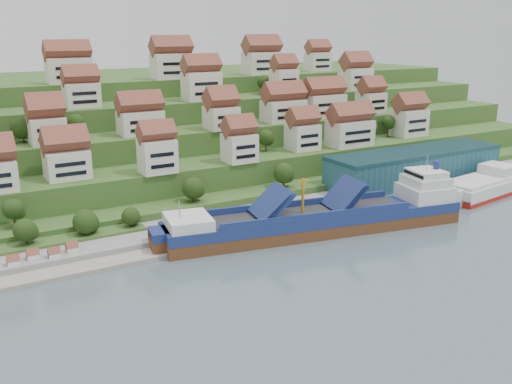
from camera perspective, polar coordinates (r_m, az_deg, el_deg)
ground at (r=140.74m, az=5.26°, el=-4.11°), size 300.00×300.00×0.00m
quay at (r=163.20m, az=7.97°, el=-0.94°), size 180.00×14.00×2.20m
pebble_beach at (r=129.97m, az=-19.60°, el=-6.54°), size 45.00×20.00×1.00m
hillside at (r=227.69m, az=-9.96°, el=6.27°), size 260.00×128.00×31.00m
hillside_village at (r=187.36m, az=-4.97°, el=8.68°), size 158.81×64.46×28.86m
hillside_trees at (r=170.28m, az=-6.05°, el=5.39°), size 141.08×62.50×32.27m
warehouse at (r=183.94m, az=15.56°, el=2.52°), size 60.00×15.00×10.00m
flagpole at (r=156.72m, az=8.63°, el=0.52°), size 1.28×0.16×8.00m
beach_huts at (r=127.95m, az=-20.44°, el=-6.21°), size 14.40×3.70×2.20m
cargo_ship at (r=141.21m, az=6.86°, el=-2.71°), size 76.54×24.91×16.75m
second_ship at (r=184.34m, az=21.85°, el=0.54°), size 32.65×15.98×9.08m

